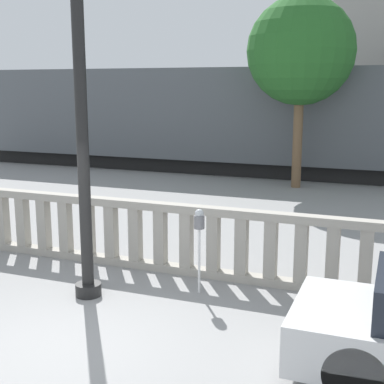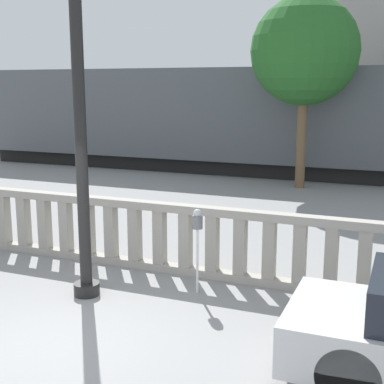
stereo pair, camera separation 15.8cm
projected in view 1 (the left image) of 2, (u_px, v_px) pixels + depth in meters
The scene contains 7 objects.
ground_plane at pixel (59, 348), 6.85m from camera, with size 160.00×160.00×0.00m, color gray.
balustrade at pixel (160, 237), 9.60m from camera, with size 14.99×0.24×1.26m.
lamppost at pixel (80, 76), 7.88m from camera, with size 0.44×0.44×6.12m.
parking_meter at pixel (199, 226), 8.46m from camera, with size 0.17×0.17×1.39m.
train_near at pixel (323, 121), 19.24m from camera, with size 28.27×2.83×4.54m.
train_far at pixel (231, 113), 30.22m from camera, with size 29.18×2.73×3.96m.
tree_left at pixel (301, 51), 16.81m from camera, with size 3.41×3.41×6.08m.
Camera 1 is at (3.89, -5.27, 3.30)m, focal length 50.00 mm.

